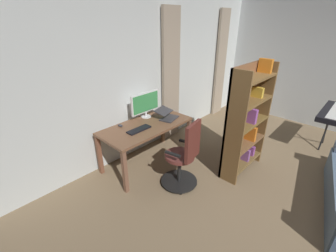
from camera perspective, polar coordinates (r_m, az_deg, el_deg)
The scene contains 12 objects.
ground_plane at distance 3.71m, azimuth 32.23°, elevation -18.29°, with size 8.07×8.07×0.00m, color #7C664A.
back_room_partition at distance 4.33m, azimuth -4.06°, elevation 13.39°, with size 6.21×0.10×2.86m, color silver.
curtain_left_panel at distance 6.02m, azimuth 12.99°, elevation 14.68°, with size 0.39×0.06×2.53m, color tan.
curtain_right_panel at distance 4.57m, azimuth 0.73°, elevation 12.00°, with size 0.45×0.06×2.53m, color tan.
desk at distance 3.81m, azimuth -5.42°, elevation -0.89°, with size 1.53×0.74×0.74m.
office_chair at distance 3.35m, azimuth 3.99°, elevation -8.00°, with size 0.56×0.56×1.07m.
computer_monitor at distance 3.99m, azimuth -5.67°, elevation 5.66°, with size 0.61×0.18×0.45m.
computer_keyboard at distance 3.60m, azimuth -7.27°, elevation -0.89°, with size 0.41×0.14×0.02m, color black.
laptop at distance 3.97m, azimuth -0.21°, elevation 2.64°, with size 0.40×0.41×0.16m.
computer_mouse at distance 3.77m, azimuth -11.85°, elevation 0.12°, with size 0.06×0.10×0.04m, color #333338.
bookshelf at distance 3.75m, azimuth 18.72°, elevation 1.15°, with size 0.91×0.30×1.79m.
piano_keyboard at distance 5.25m, azimuth 35.77°, elevation 2.73°, with size 1.18×0.34×0.80m.
Camera 1 is at (2.88, 0.12, 2.33)m, focal length 24.35 mm.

